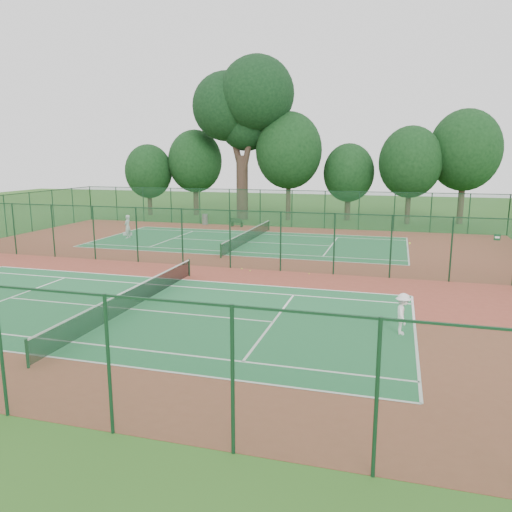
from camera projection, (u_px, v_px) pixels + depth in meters
The scene contains 18 objects.
ground at pixel (206, 266), 30.30m from camera, with size 120.00×120.00×0.00m, color #2C5A1C.
red_pad at pixel (206, 266), 30.30m from camera, with size 40.00×36.00×0.01m, color brown.
court_near at pixel (131, 309), 21.81m from camera, with size 23.77×10.97×0.01m, color #21683A.
court_far at pixel (249, 242), 38.79m from camera, with size 23.77×10.97×0.01m, color #216A3B.
fence_north at pixel (276, 208), 46.94m from camera, with size 40.00×0.09×3.50m.
fence_divider at pixel (206, 238), 29.96m from camera, with size 40.00×0.09×3.50m.
tennis_net_near at pixel (131, 297), 21.70m from camera, with size 0.10×12.90×0.97m.
tennis_net_far at pixel (249, 235), 38.69m from camera, with size 0.10×12.90×0.97m.
player_near at pixel (403, 314), 18.61m from camera, with size 1.02×0.58×1.57m, color white.
player_far at pixel (128, 227), 40.50m from camera, with size 0.69×0.45×1.89m, color silver.
trash_bin at pixel (205, 219), 48.64m from camera, with size 0.57×0.57×1.02m, color slate.
bench at pixel (237, 222), 47.13m from camera, with size 1.38×0.72×0.82m.
kit_bag at pixel (128, 234), 41.94m from camera, with size 0.73×0.27×0.27m, color silver.
stray_ball_a at pixel (309, 274), 28.28m from camera, with size 0.06×0.06×0.06m, color #C2D631.
stray_ball_b at pixel (242, 269), 29.47m from camera, with size 0.07×0.07×0.07m, color #CCE936.
stray_ball_c at pixel (250, 271), 28.98m from camera, with size 0.07×0.07×0.07m, color #C9E535.
big_tree at pixel (243, 105), 51.01m from camera, with size 10.75×7.87×16.51m.
evergreen_row at pixel (294, 219), 53.05m from camera, with size 39.00×5.00×12.00m, color black, non-canonical shape.
Camera 1 is at (10.95, -27.65, 6.59)m, focal length 35.00 mm.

